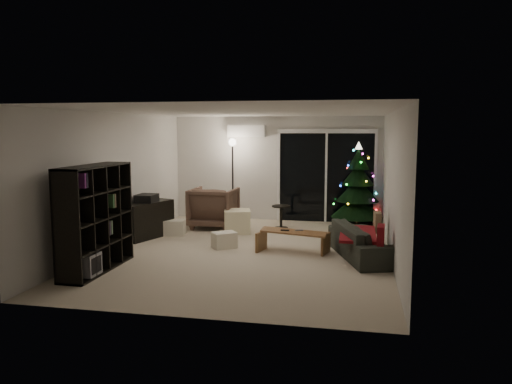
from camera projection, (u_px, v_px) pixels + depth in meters
room at (284, 187)px, 10.24m from camera, size 6.50×7.51×2.60m
bookshelf at (84, 218)px, 7.76m from camera, size 0.94×1.70×1.65m
media_cabinet at (147, 220)px, 10.13m from camera, size 0.81×1.25×0.73m
stereo at (147, 198)px, 10.07m from camera, size 0.37×0.44×0.16m
armchair at (214, 208)px, 11.14m from camera, size 0.98×1.01×0.91m
ottoman at (237, 221)px, 10.62m from camera, size 0.66×0.66×0.49m
cardboard_box_a at (174, 227)px, 10.40m from camera, size 0.50×0.41×0.32m
cardboard_box_b at (224, 240)px, 9.28m from camera, size 0.52×0.50×0.29m
side_table at (281, 217)px, 11.09m from camera, size 0.51×0.51×0.51m
floor_lamp at (233, 182)px, 11.75m from camera, size 0.31×0.31×1.93m
sofa at (364, 241)px, 8.57m from camera, size 1.30×2.06×0.56m
sofa_throw at (358, 234)px, 8.58m from camera, size 0.60×1.38×0.05m
cushion_a at (377, 222)px, 9.13m from camera, size 0.14×0.38×0.37m
cushion_b at (381, 237)px, 7.86m from camera, size 0.14×0.38×0.37m
coffee_table at (293, 242)px, 8.93m from camera, size 1.29×0.72×0.39m
remote_a at (285, 230)px, 8.93m from camera, size 0.15×0.05×0.02m
remote_b at (299, 230)px, 8.93m from camera, size 0.15×0.09×0.02m
christmas_tree at (358, 185)px, 11.22m from camera, size 1.45×1.45×1.91m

